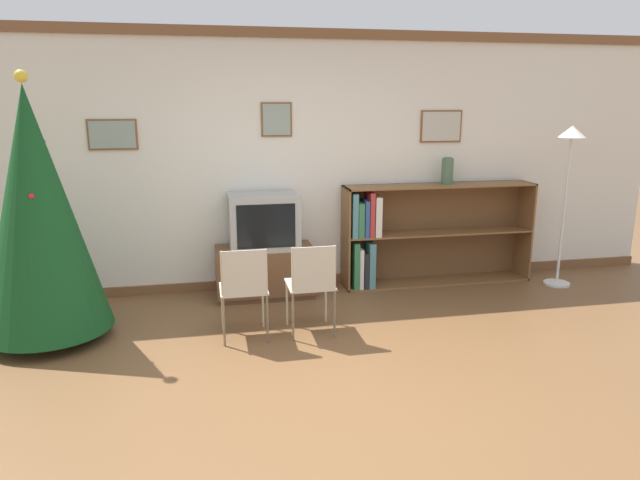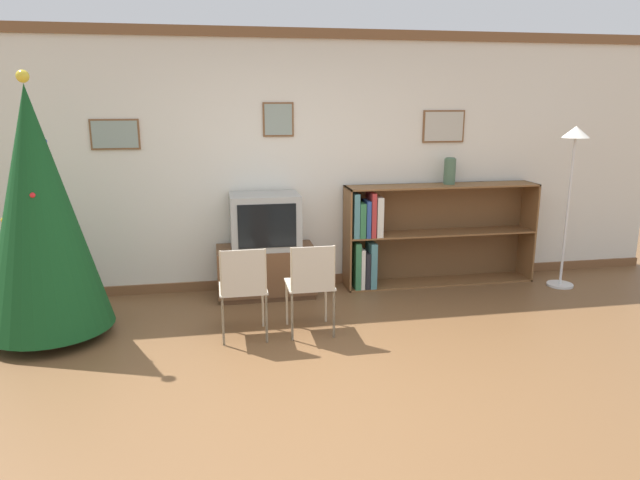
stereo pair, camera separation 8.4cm
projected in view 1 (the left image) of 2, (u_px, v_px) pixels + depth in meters
The scene contains 10 objects.
ground_plane at pixel (332, 394), 3.98m from camera, with size 24.00×24.00×0.00m, color brown.
wall_back at pixel (282, 163), 6.02m from camera, with size 8.74×0.11×2.70m.
christmas_tree at pixel (37, 212), 4.64m from camera, with size 1.04×1.04×2.23m.
tv_console at pixel (265, 272), 5.93m from camera, with size 1.00×0.51×0.52m.
television at pixel (264, 221), 5.80m from camera, with size 0.70×0.49×0.56m.
folding_chair_left at pixel (244, 287), 4.76m from camera, with size 0.40×0.40×0.82m.
folding_chair_right at pixel (312, 283), 4.87m from camera, with size 0.40×0.40×0.82m.
bookshelf at pixel (408, 236), 6.26m from camera, with size 2.13×0.36×1.10m.
vase at pixel (447, 170), 6.20m from camera, with size 0.13×0.13×0.29m.
standing_lamp at pixel (569, 165), 6.02m from camera, with size 0.28×0.28×1.74m.
Camera 1 is at (-0.80, -3.52, 2.00)m, focal length 32.00 mm.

